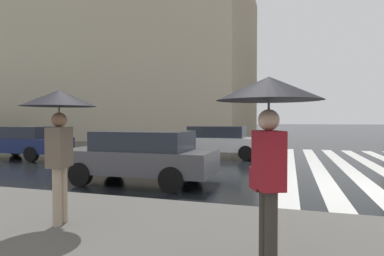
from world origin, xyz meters
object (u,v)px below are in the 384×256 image
at_px(car_white, 220,141).
at_px(car_navy, 23,141).
at_px(pedestrian_with_floral_umbrella, 268,113).
at_px(car_dark_grey, 140,155).
at_px(pedestrian_approaching_kerb, 59,113).

bearing_deg(car_white, car_navy, 110.13).
relative_size(car_white, pedestrian_with_floral_umbrella, 2.04).
height_order(car_dark_grey, pedestrian_with_floral_umbrella, pedestrian_with_floral_umbrella).
bearing_deg(pedestrian_approaching_kerb, car_white, -1.36).
xyz_separation_m(car_white, pedestrian_approaching_kerb, (-10.34, 0.25, 1.06)).
bearing_deg(pedestrian_approaching_kerb, car_dark_grey, 8.14).
relative_size(car_navy, pedestrian_approaching_kerb, 2.03).
xyz_separation_m(car_navy, pedestrian_approaching_kerb, (-7.34, -7.94, 1.06)).
relative_size(car_white, pedestrian_approaching_kerb, 2.03).
height_order(car_dark_grey, car_white, same).
xyz_separation_m(car_dark_grey, car_navy, (3.50, 7.39, 0.00)).
bearing_deg(car_white, pedestrian_approaching_kerb, 178.64).
bearing_deg(pedestrian_with_floral_umbrella, car_dark_grey, 39.22).
xyz_separation_m(car_dark_grey, car_white, (6.50, -0.79, 0.00)).
bearing_deg(car_navy, pedestrian_approaching_kerb, -132.73).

